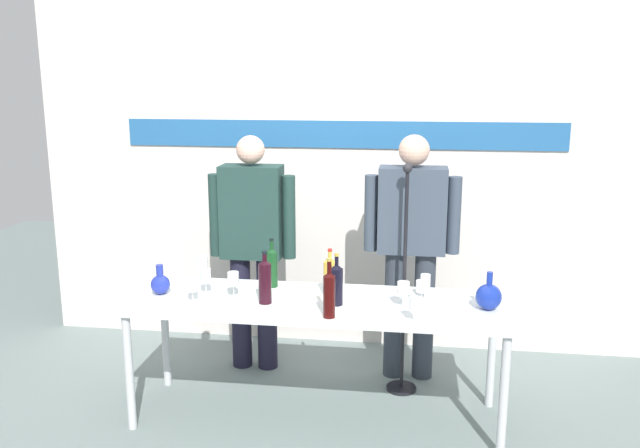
{
  "coord_description": "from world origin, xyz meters",
  "views": [
    {
      "loc": [
        0.54,
        -3.68,
        2.06
      ],
      "look_at": [
        0.0,
        0.15,
        1.19
      ],
      "focal_mm": 37.13,
      "sensor_mm": 36.0,
      "label": 1
    }
  ],
  "objects_px": {
    "presenter_right": "(411,241)",
    "wine_bottle_2": "(272,266)",
    "wine_glass_left_3": "(192,285)",
    "wine_glass_left_1": "(205,276)",
    "wine_bottle_0": "(336,283)",
    "decanter_blue_left": "(160,283)",
    "wine_glass_left_0": "(233,279)",
    "wine_glass_right_2": "(421,287)",
    "microphone_stand": "(403,318)",
    "wine_bottle_3": "(329,293)",
    "wine_bottle_1": "(330,276)",
    "wine_bottle_4": "(265,280)",
    "wine_glass_right_0": "(403,288)",
    "wine_glass_right_1": "(414,304)",
    "presenter_left": "(253,239)",
    "wine_glass_right_3": "(425,282)",
    "display_table": "(316,310)",
    "decanter_blue_right": "(489,296)",
    "wine_glass_left_2": "(202,263)"
  },
  "relations": [
    {
      "from": "display_table",
      "to": "wine_glass_right_2",
      "type": "relative_size",
      "value": 15.63
    },
    {
      "from": "wine_bottle_2",
      "to": "microphone_stand",
      "type": "xyz_separation_m",
      "value": [
        0.82,
        0.22,
        -0.38
      ]
    },
    {
      "from": "display_table",
      "to": "wine_glass_left_0",
      "type": "xyz_separation_m",
      "value": [
        -0.5,
        -0.02,
        0.17
      ]
    },
    {
      "from": "wine_glass_left_0",
      "to": "wine_glass_left_2",
      "type": "bearing_deg",
      "value": 133.63
    },
    {
      "from": "wine_bottle_2",
      "to": "wine_bottle_0",
      "type": "bearing_deg",
      "value": -32.37
    },
    {
      "from": "wine_glass_right_1",
      "to": "wine_glass_right_0",
      "type": "bearing_deg",
      "value": 105.83
    },
    {
      "from": "wine_bottle_3",
      "to": "decanter_blue_left",
      "type": "bearing_deg",
      "value": 166.68
    },
    {
      "from": "decanter_blue_right",
      "to": "wine_bottle_4",
      "type": "xyz_separation_m",
      "value": [
        -1.28,
        -0.07,
        0.06
      ]
    },
    {
      "from": "wine_glass_right_0",
      "to": "wine_glass_right_3",
      "type": "distance_m",
      "value": 0.21
    },
    {
      "from": "microphone_stand",
      "to": "wine_bottle_1",
      "type": "bearing_deg",
      "value": -141.94
    },
    {
      "from": "presenter_right",
      "to": "wine_glass_left_3",
      "type": "height_order",
      "value": "presenter_right"
    },
    {
      "from": "wine_bottle_3",
      "to": "wine_glass_left_1",
      "type": "bearing_deg",
      "value": 159.42
    },
    {
      "from": "presenter_left",
      "to": "wine_glass_left_1",
      "type": "relative_size",
      "value": 10.6
    },
    {
      "from": "wine_glass_right_2",
      "to": "wine_glass_right_3",
      "type": "xyz_separation_m",
      "value": [
        0.02,
        0.11,
        -0.01
      ]
    },
    {
      "from": "wine_bottle_4",
      "to": "wine_bottle_2",
      "type": "bearing_deg",
      "value": 94.72
    },
    {
      "from": "wine_bottle_1",
      "to": "decanter_blue_right",
      "type": "bearing_deg",
      "value": -6.74
    },
    {
      "from": "wine_glass_left_3",
      "to": "wine_glass_left_1",
      "type": "bearing_deg",
      "value": 80.34
    },
    {
      "from": "wine_bottle_1",
      "to": "wine_glass_right_0",
      "type": "relative_size",
      "value": 1.96
    },
    {
      "from": "decanter_blue_left",
      "to": "wine_bottle_2",
      "type": "relative_size",
      "value": 0.59
    },
    {
      "from": "presenter_left",
      "to": "presenter_right",
      "type": "distance_m",
      "value": 1.09
    },
    {
      "from": "wine_glass_right_1",
      "to": "microphone_stand",
      "type": "height_order",
      "value": "microphone_stand"
    },
    {
      "from": "presenter_left",
      "to": "wine_glass_left_3",
      "type": "bearing_deg",
      "value": -101.89
    },
    {
      "from": "wine_bottle_0",
      "to": "wine_glass_right_2",
      "type": "relative_size",
      "value": 2.13
    },
    {
      "from": "wine_bottle_4",
      "to": "wine_glass_right_0",
      "type": "xyz_separation_m",
      "value": [
        0.8,
        0.05,
        -0.03
      ]
    },
    {
      "from": "wine_bottle_3",
      "to": "wine_glass_left_0",
      "type": "xyz_separation_m",
      "value": [
        -0.61,
        0.25,
        -0.03
      ]
    },
    {
      "from": "microphone_stand",
      "to": "wine_glass_left_1",
      "type": "bearing_deg",
      "value": -161.13
    },
    {
      "from": "decanter_blue_left",
      "to": "microphone_stand",
      "type": "xyz_separation_m",
      "value": [
        1.47,
        0.46,
        -0.31
      ]
    },
    {
      "from": "presenter_right",
      "to": "wine_bottle_2",
      "type": "xyz_separation_m",
      "value": [
        -0.86,
        -0.44,
        -0.08
      ]
    },
    {
      "from": "presenter_left",
      "to": "wine_glass_right_1",
      "type": "relative_size",
      "value": 11.97
    },
    {
      "from": "wine_glass_left_1",
      "to": "wine_glass_right_3",
      "type": "height_order",
      "value": "wine_glass_left_1"
    },
    {
      "from": "wine_bottle_4",
      "to": "wine_glass_right_3",
      "type": "height_order",
      "value": "wine_bottle_4"
    },
    {
      "from": "wine_bottle_3",
      "to": "wine_bottle_4",
      "type": "relative_size",
      "value": 1.07
    },
    {
      "from": "wine_bottle_1",
      "to": "wine_glass_right_1",
      "type": "xyz_separation_m",
      "value": [
        0.51,
        -0.36,
        -0.03
      ]
    },
    {
      "from": "presenter_left",
      "to": "wine_glass_left_3",
      "type": "xyz_separation_m",
      "value": [
        -0.17,
        -0.8,
        -0.08
      ]
    },
    {
      "from": "wine_glass_left_2",
      "to": "wine_glass_right_2",
      "type": "bearing_deg",
      "value": -11.06
    },
    {
      "from": "decanter_blue_left",
      "to": "wine_glass_left_1",
      "type": "relative_size",
      "value": 1.18
    },
    {
      "from": "wine_glass_right_2",
      "to": "wine_bottle_3",
      "type": "bearing_deg",
      "value": -150.64
    },
    {
      "from": "wine_bottle_2",
      "to": "wine_glass_left_3",
      "type": "xyz_separation_m",
      "value": [
        -0.4,
        -0.36,
        -0.03
      ]
    },
    {
      "from": "wine_glass_right_1",
      "to": "wine_glass_left_1",
      "type": "bearing_deg",
      "value": 166.82
    },
    {
      "from": "wine_glass_right_0",
      "to": "wine_glass_right_1",
      "type": "distance_m",
      "value": 0.23
    },
    {
      "from": "decanter_blue_right",
      "to": "wine_glass_left_0",
      "type": "xyz_separation_m",
      "value": [
        -1.49,
        0.0,
        0.03
      ]
    },
    {
      "from": "presenter_left",
      "to": "wine_glass_right_3",
      "type": "height_order",
      "value": "presenter_left"
    },
    {
      "from": "decanter_blue_right",
      "to": "wine_glass_right_0",
      "type": "relative_size",
      "value": 1.48
    },
    {
      "from": "decanter_blue_left",
      "to": "wine_glass_right_1",
      "type": "distance_m",
      "value": 1.55
    },
    {
      "from": "decanter_blue_right",
      "to": "wine_glass_left_3",
      "type": "xyz_separation_m",
      "value": [
        -1.71,
        -0.12,
        0.03
      ]
    },
    {
      "from": "wine_bottle_1",
      "to": "wine_bottle_4",
      "type": "relative_size",
      "value": 0.93
    },
    {
      "from": "decanter_blue_right",
      "to": "presenter_left",
      "type": "distance_m",
      "value": 1.68
    },
    {
      "from": "wine_glass_left_0",
      "to": "wine_glass_right_2",
      "type": "xyz_separation_m",
      "value": [
        1.11,
        0.03,
        -0.0
      ]
    },
    {
      "from": "microphone_stand",
      "to": "display_table",
      "type": "bearing_deg",
      "value": -139.35
    },
    {
      "from": "wine_bottle_1",
      "to": "microphone_stand",
      "type": "xyz_separation_m",
      "value": [
        0.44,
        0.35,
        -0.37
      ]
    }
  ]
}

